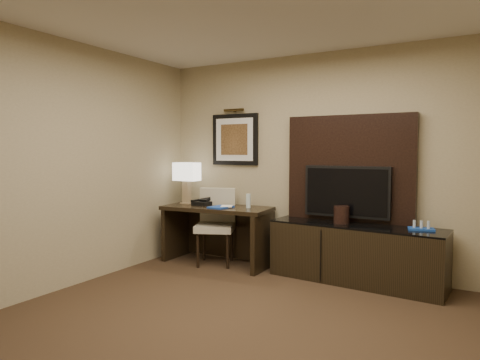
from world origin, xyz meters
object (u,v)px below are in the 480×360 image
Objects in this scene: credenza at (355,253)px; minibar_tray at (421,226)px; desk_phone at (202,201)px; desk at (217,235)px; water_bottle at (248,201)px; tv at (347,192)px; ice_bucket at (341,215)px; desk_chair at (215,227)px; table_lamp at (187,183)px.

credenza is 0.78m from minibar_tray.
desk_phone is (-2.05, -0.09, 0.49)m from credenza.
water_bottle reaches higher than desk.
credenza is 10.62× the size of water_bottle.
water_bottle is at bearing 6.24° from desk.
tv is 5.00× the size of ice_bucket.
desk_chair is 1.73× the size of table_lamp.
desk_chair is 2.50m from minibar_tray.
desk_phone reaches higher than credenza.
water_bottle is at bearing -179.02° from ice_bucket.
desk is 0.86m from table_lamp.
desk_chair reaches higher than desk_phone.
desk_phone is at bearing -173.88° from water_bottle.
ice_bucket is (-0.02, -0.14, -0.26)m from tv.
desk is 0.74× the size of credenza.
tv is at bearing 4.82° from table_lamp.
water_bottle is 1.21m from ice_bucket.
credenza is 3.31× the size of table_lamp.
ice_bucket is (2.17, 0.05, -0.29)m from table_lamp.
ice_bucket is (1.64, 0.10, 0.38)m from desk.
water_bottle is (0.43, 0.13, 0.35)m from desk_chair.
table_lamp reaches higher than minibar_tray.
desk_chair reaches higher than desk.
desk_chair is 0.41m from desk_phone.
desk is at bearing -169.19° from water_bottle.
water_bottle is (-1.23, -0.16, -0.17)m from tv.
desk is 6.51× the size of desk_phone.
minibar_tray is (0.85, 0.01, -0.05)m from ice_bucket.
desk_phone is 0.68m from water_bottle.
tv is at bearing 171.31° from minibar_tray.
tv reaches higher than desk.
desk_chair is 0.57m from water_bottle.
credenza is 9.63× the size of ice_bucket.
ice_bucket is at bearing 6.92° from desk_phone.
tv is at bearing 82.33° from ice_bucket.
table_lamp is 2.91× the size of ice_bucket.
desk reaches higher than credenza.
ice_bucket is (1.64, 0.15, 0.26)m from desk_chair.
desk is at bearing -5.98° from table_lamp.
table_lamp is (-2.19, -0.18, 0.03)m from tv.
water_bottle is 0.91× the size of ice_bucket.
desk_phone is (-1.90, -0.23, -0.20)m from tv.
water_bottle is (0.67, 0.07, 0.04)m from desk_phone.
table_lamp is at bearing 145.96° from desk_chair.
ice_bucket is at bearing -17.87° from desk_chair.
desk_chair reaches higher than water_bottle.
tv is 1.93m from desk_phone.
desk is at bearing -176.42° from ice_bucket.
desk_chair is 4.60× the size of desk_phone.
desk_phone is at bearing -177.85° from minibar_tray.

